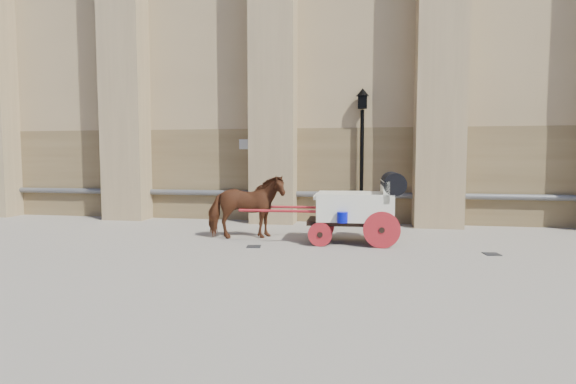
# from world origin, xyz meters

# --- Properties ---
(ground) EXTENTS (90.00, 90.00, 0.00)m
(ground) POSITION_xyz_m (0.00, 0.00, 0.00)
(ground) COLOR gray
(ground) RESTS_ON ground
(horse) EXTENTS (2.11, 1.40, 1.63)m
(horse) POSITION_xyz_m (-1.13, 0.75, 0.82)
(horse) COLOR #5D2D16
(horse) RESTS_ON ground
(carriage) EXTENTS (3.97, 1.43, 1.73)m
(carriage) POSITION_xyz_m (1.76, 0.65, 0.93)
(carriage) COLOR black
(carriage) RESTS_ON ground
(street_lamp) EXTENTS (0.39, 0.39, 4.18)m
(street_lamp) POSITION_xyz_m (1.75, 3.80, 2.24)
(street_lamp) COLOR black
(street_lamp) RESTS_ON ground
(drain_grate_near) EXTENTS (0.37, 0.37, 0.01)m
(drain_grate_near) POSITION_xyz_m (-0.68, -0.25, 0.01)
(drain_grate_near) COLOR black
(drain_grate_near) RESTS_ON ground
(drain_grate_far) EXTENTS (0.36, 0.36, 0.01)m
(drain_grate_far) POSITION_xyz_m (4.57, -0.17, 0.01)
(drain_grate_far) COLOR black
(drain_grate_far) RESTS_ON ground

